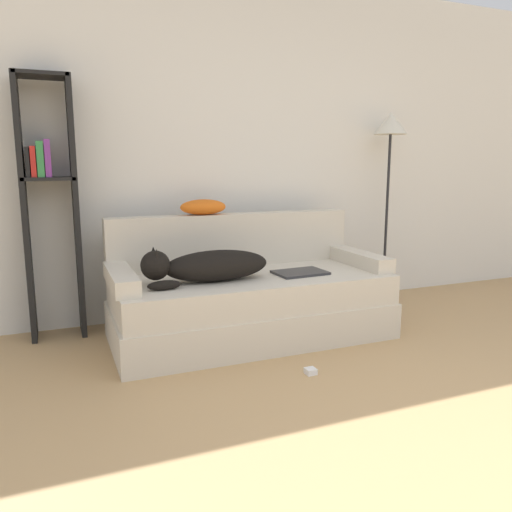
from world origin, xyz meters
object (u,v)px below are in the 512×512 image
at_px(floor_lamp, 390,140).
at_px(power_adapter, 311,371).
at_px(dog, 206,266).
at_px(laptop, 300,273).
at_px(throw_pillow, 203,207).
at_px(bookshelf, 49,196).
at_px(couch, 251,306).

distance_m(floor_lamp, power_adapter, 2.35).
xyz_separation_m(dog, floor_lamp, (1.85, 0.58, 0.87)).
xyz_separation_m(laptop, power_adapter, (-0.25, -0.64, -0.45)).
height_order(throw_pillow, bookshelf, bookshelf).
bearing_deg(bookshelf, throw_pillow, -8.79).
relative_size(throw_pillow, floor_lamp, 0.21).
bearing_deg(bookshelf, power_adapter, -43.45).
bearing_deg(floor_lamp, throw_pillow, -176.70).
bearing_deg(dog, power_adapter, -56.28).
distance_m(couch, power_adapter, 0.78).
xyz_separation_m(couch, bookshelf, (-1.28, 0.55, 0.79)).
distance_m(laptop, power_adapter, 0.82).
distance_m(couch, laptop, 0.43).
height_order(laptop, power_adapter, laptop).
bearing_deg(floor_lamp, bookshelf, 178.69).
height_order(couch, floor_lamp, floor_lamp).
bearing_deg(couch, power_adapter, -83.64).
height_order(couch, throw_pillow, throw_pillow).
height_order(dog, throw_pillow, throw_pillow).
distance_m(laptop, throw_pillow, 0.87).
xyz_separation_m(couch, laptop, (0.33, -0.11, 0.24)).
relative_size(floor_lamp, power_adapter, 26.81).
bearing_deg(laptop, bookshelf, 154.47).
xyz_separation_m(couch, power_adapter, (0.08, -0.75, -0.21)).
xyz_separation_m(dog, throw_pillow, (0.12, 0.48, 0.35)).
bearing_deg(power_adapter, bookshelf, 136.55).
height_order(couch, dog, dog).
bearing_deg(laptop, couch, 158.90).
bearing_deg(bookshelf, laptop, -22.04).
bearing_deg(bookshelf, floor_lamp, -1.31).
distance_m(throw_pillow, power_adapter, 1.47).
height_order(couch, power_adapter, couch).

